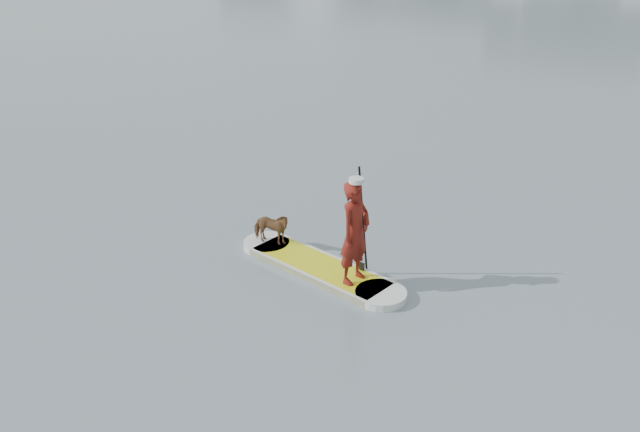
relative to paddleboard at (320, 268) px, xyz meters
The scene contains 6 objects.
ground 3.12m from the paddleboard, 39.92° to the left, with size 140.00×140.00×0.00m, color slate.
paddleboard is the anchor object (origin of this frame).
paddler 1.14m from the paddleboard, 11.63° to the right, with size 0.60×0.39×1.65m, color maroon.
white_cap 1.89m from the paddleboard, 11.63° to the right, with size 0.22×0.22×0.07m, color silver.
dog 1.18m from the paddleboard, 168.37° to the left, with size 0.32×0.69×0.59m, color #51341B.
paddle 1.01m from the paddleboard, 15.51° to the left, with size 0.10×0.30×2.00m.
Camera 1 is at (2.73, -10.75, 5.79)m, focal length 40.00 mm.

